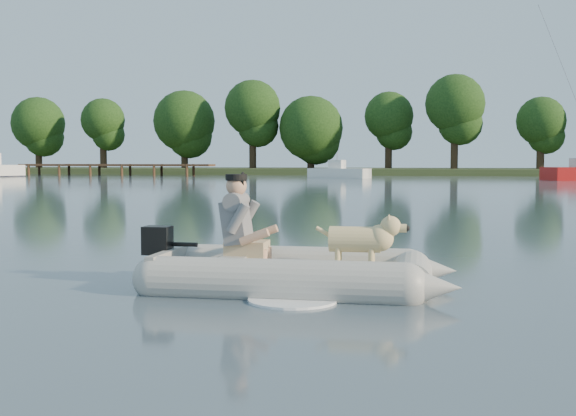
% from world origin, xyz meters
% --- Properties ---
extents(water, '(160.00, 160.00, 0.00)m').
position_xyz_m(water, '(0.00, 0.00, 0.00)').
color(water, slate).
rests_on(water, ground).
extents(shore_bank, '(160.00, 12.00, 0.70)m').
position_xyz_m(shore_bank, '(0.00, 62.00, 0.25)').
color(shore_bank, '#47512D').
rests_on(shore_bank, water).
extents(dock, '(18.00, 2.00, 1.04)m').
position_xyz_m(dock, '(-26.00, 52.00, 0.52)').
color(dock, '#4C331E').
rests_on(dock, water).
extents(treeline, '(91.91, 7.35, 9.27)m').
position_xyz_m(treeline, '(7.86, 61.06, 5.35)').
color(treeline, '#332316').
rests_on(treeline, shore_bank).
extents(dinghy, '(4.35, 2.72, 1.35)m').
position_xyz_m(dinghy, '(0.40, -0.35, 0.57)').
color(dinghy, '#9A9A95').
rests_on(dinghy, water).
extents(man, '(0.71, 0.61, 1.05)m').
position_xyz_m(man, '(-0.28, -0.31, 0.75)').
color(man, slate).
rests_on(man, dinghy).
extents(dog, '(0.91, 0.34, 0.60)m').
position_xyz_m(dog, '(1.03, -0.29, 0.50)').
color(dog, tan).
rests_on(dog, dinghy).
extents(outboard_motor, '(0.41, 0.29, 0.76)m').
position_xyz_m(outboard_motor, '(-1.22, -0.38, 0.30)').
color(outboard_motor, black).
rests_on(outboard_motor, dinghy).
extents(motorboat, '(5.22, 3.24, 2.07)m').
position_xyz_m(motorboat, '(-5.37, 47.90, 0.94)').
color(motorboat, white).
rests_on(motorboat, water).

